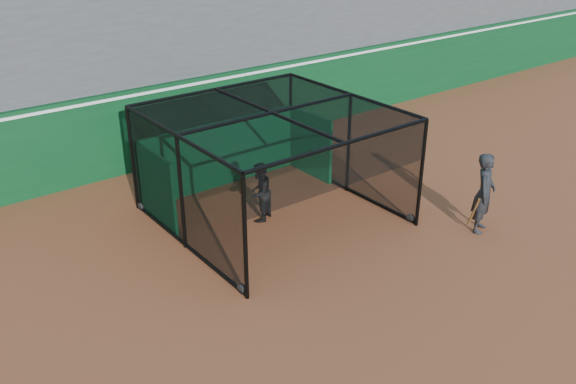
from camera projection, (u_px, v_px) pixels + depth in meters
ground at (344, 283)px, 13.02m from camera, size 120.00×120.00×0.00m
outfield_wall at (158, 123)px, 18.56m from camera, size 50.00×0.50×2.50m
grandstand at (96, 0)px, 19.89m from camera, size 50.00×7.85×8.95m
batting_cage at (272, 166)px, 15.22m from camera, size 5.24×5.27×2.80m
batter at (260, 192)px, 15.31m from camera, size 0.94×0.88×1.55m
on_deck_player at (484, 193)px, 14.71m from camera, size 0.88×0.77×2.03m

